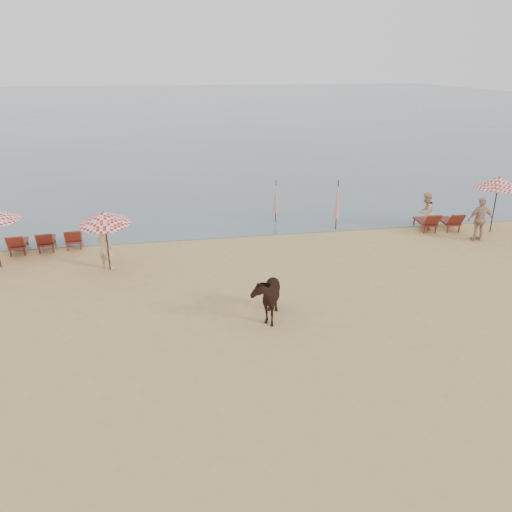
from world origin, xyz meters
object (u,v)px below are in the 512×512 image
Objects in this scene: umbrella_closed_left at (276,197)px; cow at (266,295)px; umbrella_open_left_b at (104,218)px; beachgoer_left at (105,248)px; lounger_cluster_left at (46,240)px; umbrella_open_right at (499,182)px; beachgoer_right_a at (425,212)px; lounger_cluster_right at (439,221)px; umbrella_closed_right at (337,200)px; beachgoer_right_b at (480,219)px.

umbrella_closed_left reaches higher than cow.
umbrella_open_left_b is 1.43× the size of beachgoer_left.
lounger_cluster_left is 18.67m from umbrella_open_right.
beachgoer_right_a reaches higher than cow.
umbrella_open_right is at bearing -11.35° from lounger_cluster_right.
lounger_cluster_right is 14.05m from umbrella_open_left_b.
umbrella_closed_right is at bearing -53.19° from beachgoer_right_a.
lounger_cluster_right is 0.82× the size of umbrella_closed_right.
lounger_cluster_left is at bearing -5.75° from beachgoer_right_b.
lounger_cluster_right is at bearing -19.52° from umbrella_closed_left.
umbrella_open_right reaches higher than beachgoer_right_b.
lounger_cluster_left is at bearing -42.07° from beachgoer_right_a.
umbrella_open_right is at bearing 126.05° from beachgoer_right_a.
umbrella_open_left_b reaches higher than lounger_cluster_left.
umbrella_open_left_b is at bearing 150.38° from beachgoer_left.
cow is (4.79, -4.45, -1.23)m from umbrella_open_left_b.
umbrella_closed_left is at bearing -26.26° from beachgoer_right_b.
cow is 0.98× the size of beachgoer_right_a.
umbrella_closed_right is 3.85m from beachgoer_right_a.
beachgoer_right_b reaches higher than cow.
beachgoer_left is at bearing 2.08° from beachgoer_right_b.
umbrella_closed_right is 1.29× the size of beachgoer_right_a.
beachgoer_right_a reaches higher than lounger_cluster_left.
umbrella_open_right is at bearing -13.08° from umbrella_closed_right.
lounger_cluster_right is 0.75× the size of umbrella_open_right.
lounger_cluster_left is 10.16m from cow.
beachgoer_right_b is (14.84, 0.32, 0.13)m from beachgoer_left.
umbrella_closed_left is (7.03, 4.43, -0.73)m from umbrella_open_left_b.
umbrella_open_right reaches higher than cow.
umbrella_open_right is 1.45× the size of cow.
lounger_cluster_left is 1.27× the size of umbrella_open_left_b.
beachgoer_right_b is (-1.20, -0.88, -1.29)m from umbrella_open_right.
beachgoer_right_a is 0.95× the size of beachgoer_right_b.
lounger_cluster_left is 1.81× the size of beachgoer_left.
lounger_cluster_left is 1.56× the size of beachgoer_right_b.
umbrella_open_right reaches higher than beachgoer_right_a.
beachgoer_right_a is (8.34, 6.50, 0.15)m from cow.
beachgoer_right_a is at bearing 53.32° from cow.
lounger_cluster_right is at bearing -178.30° from umbrella_open_right.
umbrella_closed_right reaches higher than umbrella_closed_left.
umbrella_closed_right is at bearing -5.69° from lounger_cluster_left.
beachgoer_right_b is (5.32, -2.40, -0.45)m from umbrella_closed_right.
lounger_cluster_right is 11.11m from cow.
umbrella_closed_left is 2.84m from umbrella_closed_right.
beachgoer_right_b reaches higher than lounger_cluster_right.
beachgoer_right_b is at bearing -124.87° from umbrella_open_right.
lounger_cluster_left is 16.45m from lounger_cluster_right.
umbrella_open_left_b reaches higher than umbrella_closed_left.
beachgoer_left is (-9.52, -2.72, -0.58)m from umbrella_closed_right.
umbrella_open_right is 1.10× the size of umbrella_closed_right.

